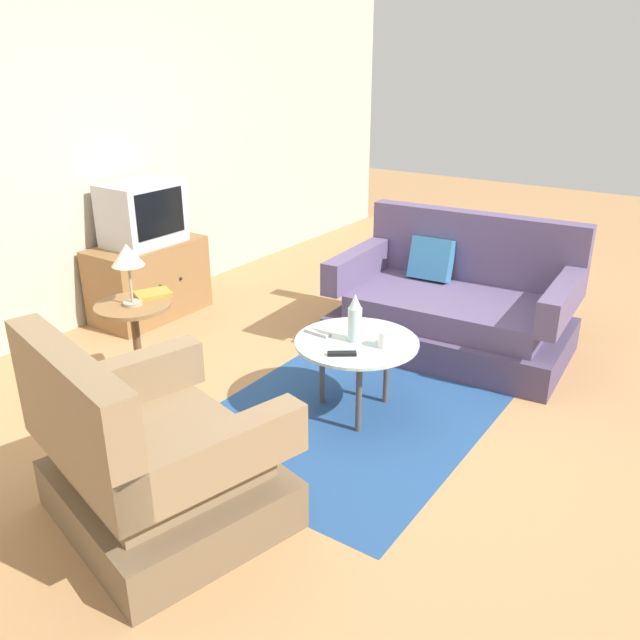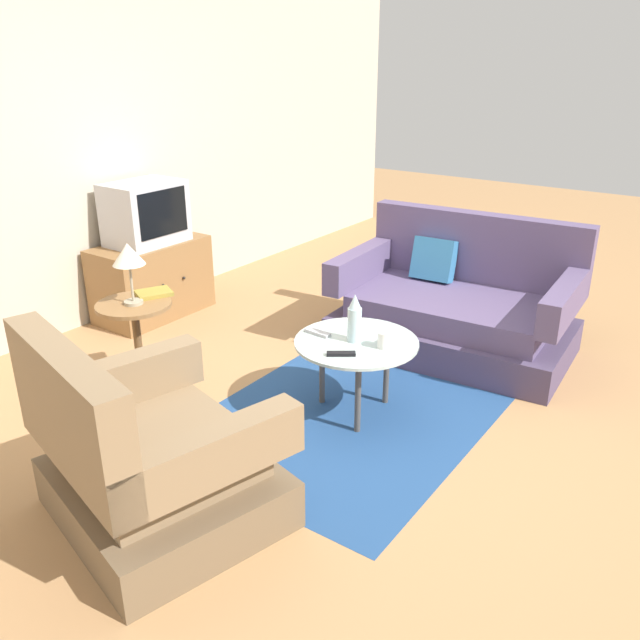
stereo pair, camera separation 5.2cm
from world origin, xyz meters
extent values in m
plane|color=#AD7F51|center=(0.00, 0.00, 0.00)|extent=(16.00, 16.00, 0.00)
cube|color=#BCB29E|center=(0.00, 2.58, 1.35)|extent=(9.00, 0.12, 2.70)
cube|color=navy|center=(0.06, 0.00, 0.00)|extent=(2.06, 1.51, 0.00)
cube|color=brown|center=(-1.26, 0.22, 0.12)|extent=(1.11, 1.19, 0.24)
cube|color=#846B4C|center=(-1.26, 0.22, 0.33)|extent=(0.90, 0.88, 0.18)
cube|color=#846B4C|center=(-1.62, 0.31, 0.69)|extent=(0.39, 1.00, 0.55)
cube|color=#846B4C|center=(-1.37, -0.20, 0.53)|extent=(0.89, 0.36, 0.23)
cube|color=#846B4C|center=(-1.15, 0.63, 0.53)|extent=(0.89, 0.36, 0.23)
cube|color=#4B3E5C|center=(1.24, -0.10, 0.12)|extent=(1.09, 1.71, 0.24)
cube|color=#5B4C70|center=(1.24, -0.10, 0.33)|extent=(0.93, 1.42, 0.18)
cube|color=#5B4C70|center=(1.66, -0.07, 0.68)|extent=(0.25, 1.65, 0.52)
cube|color=#5B4C70|center=(1.19, 0.65, 0.54)|extent=(0.99, 0.20, 0.24)
cube|color=#5B4C70|center=(1.29, -0.85, 0.54)|extent=(0.99, 0.20, 0.24)
cube|color=teal|center=(1.49, 0.20, 0.58)|extent=(0.22, 0.33, 0.34)
cylinder|color=#B2C6C1|center=(0.06, 0.00, 0.46)|extent=(0.73, 0.73, 0.02)
cylinder|color=#4C4742|center=(0.04, 0.23, 0.23)|extent=(0.04, 0.04, 0.46)
cylinder|color=#4C4742|center=(-0.12, -0.13, 0.23)|extent=(0.04, 0.04, 0.46)
cylinder|color=#4C4742|center=(0.27, -0.10, 0.23)|extent=(0.04, 0.04, 0.46)
cylinder|color=olive|center=(-0.51, 1.26, 0.60)|extent=(0.46, 0.46, 0.02)
cylinder|color=brown|center=(-0.51, 1.26, 0.29)|extent=(0.05, 0.05, 0.59)
cylinder|color=brown|center=(-0.51, 1.26, 0.01)|extent=(0.25, 0.25, 0.02)
cube|color=olive|center=(0.45, 2.23, 0.31)|extent=(0.93, 0.50, 0.62)
sphere|color=black|center=(0.34, 1.97, 0.34)|extent=(0.02, 0.02, 0.02)
sphere|color=black|center=(0.56, 1.97, 0.34)|extent=(0.02, 0.02, 0.02)
cube|color=#B7B7BC|center=(0.45, 2.24, 0.86)|extent=(0.59, 0.42, 0.49)
cube|color=black|center=(0.45, 2.02, 0.89)|extent=(0.47, 0.01, 0.35)
cylinder|color=#9E937A|center=(-0.52, 1.25, 0.62)|extent=(0.12, 0.12, 0.02)
cylinder|color=#9E937A|center=(-0.52, 1.25, 0.75)|extent=(0.02, 0.02, 0.23)
cone|color=beige|center=(-0.52, 1.25, 0.93)|extent=(0.19, 0.19, 0.13)
cylinder|color=silver|center=(0.06, 0.01, 0.58)|extent=(0.08, 0.08, 0.20)
cone|color=silver|center=(0.06, 0.01, 0.72)|extent=(0.07, 0.07, 0.09)
cylinder|color=white|center=(0.08, -0.18, 0.52)|extent=(0.08, 0.08, 0.10)
torus|color=white|center=(0.13, -0.18, 0.52)|extent=(0.07, 0.01, 0.07)
cube|color=black|center=(-0.15, -0.04, 0.48)|extent=(0.13, 0.16, 0.02)
cube|color=#B2B2B7|center=(0.01, 0.24, 0.48)|extent=(0.06, 0.17, 0.02)
cube|color=olive|center=(-0.34, 1.27, 0.63)|extent=(0.27, 0.25, 0.03)
camera|label=1|loc=(-2.93, -1.79, 2.04)|focal=36.49mm
camera|label=2|loc=(-2.90, -1.83, 2.04)|focal=36.49mm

